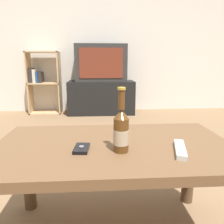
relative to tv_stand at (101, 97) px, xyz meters
name	(u,v)px	position (x,y,z in m)	size (l,w,h in m)	color
back_wall	(101,36)	(0.01, 0.30, 1.03)	(8.00, 0.05, 2.60)	silver
coffee_table	(114,160)	(0.01, -2.73, 0.13)	(1.08, 0.62, 0.49)	brown
tv_stand	(101,97)	(0.00, 0.00, 0.00)	(1.09, 0.45, 0.55)	black
television	(101,63)	(0.00, 0.00, 0.57)	(0.82, 0.41, 0.59)	#2D2D2D
bookshelf	(42,81)	(-0.98, 0.08, 0.27)	(0.52, 0.30, 1.03)	tan
beer_bottle	(121,130)	(0.03, -2.81, 0.31)	(0.06, 0.06, 0.27)	#563314
cell_phone	(82,148)	(-0.13, -2.79, 0.22)	(0.07, 0.11, 0.02)	black
remote_control	(180,149)	(0.28, -2.83, 0.23)	(0.09, 0.19, 0.02)	beige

